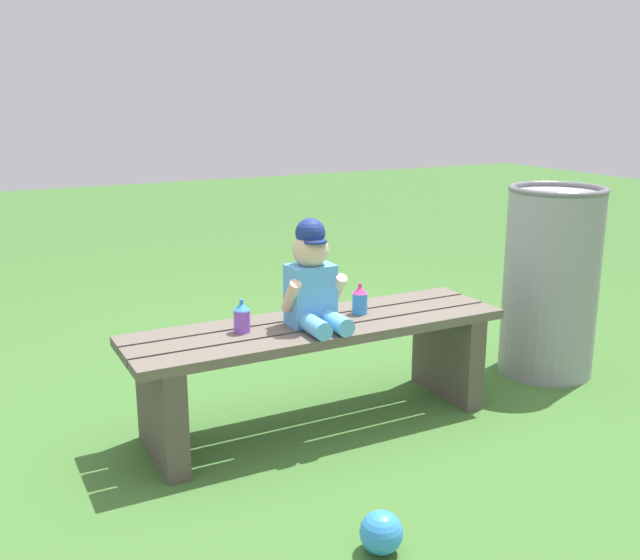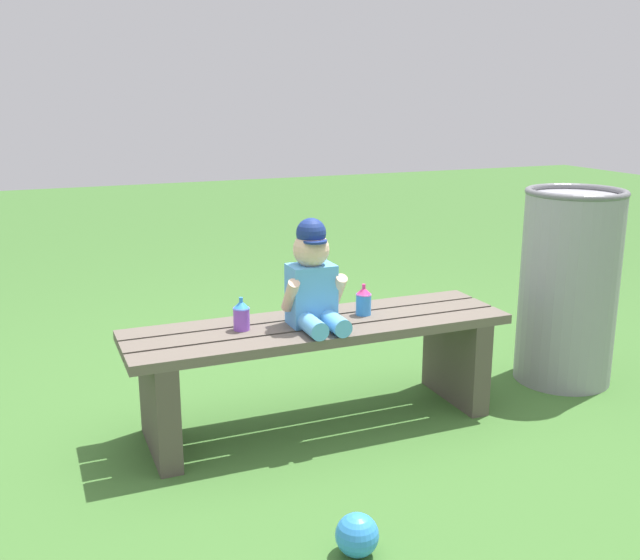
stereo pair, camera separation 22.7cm
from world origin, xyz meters
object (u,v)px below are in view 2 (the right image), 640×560
sippy_cup_left (241,315)px  toy_ball (357,535)px  trash_bin (568,286)px  park_bench (319,355)px  sippy_cup_right (364,300)px  child_figure (313,280)px

sippy_cup_left → toy_ball: 0.95m
sippy_cup_left → trash_bin: trash_bin is taller
park_bench → sippy_cup_right: (0.20, 0.03, 0.19)m
park_bench → sippy_cup_right: sippy_cup_right is taller
sippy_cup_left → sippy_cup_right: 0.50m
sippy_cup_right → toy_ball: size_ratio=1.00×
child_figure → trash_bin: bearing=1.5°
park_bench → sippy_cup_right: bearing=7.4°
sippy_cup_left → sippy_cup_right: same height
child_figure → sippy_cup_right: bearing=12.1°
toy_ball → trash_bin: trash_bin is taller
toy_ball → trash_bin: 1.69m
sippy_cup_left → trash_bin: 1.49m
park_bench → trash_bin: size_ratio=1.71×
toy_ball → sippy_cup_left: bearing=95.1°
trash_bin → sippy_cup_left: bearing=179.4°
toy_ball → trash_bin: size_ratio=0.14×
park_bench → trash_bin: bearing=0.4°
trash_bin → child_figure: bearing=-178.5°
sippy_cup_left → toy_ball: (0.08, -0.85, -0.41)m
park_bench → sippy_cup_left: (-0.30, 0.03, 0.19)m
child_figure → trash_bin: (1.23, 0.03, -0.16)m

